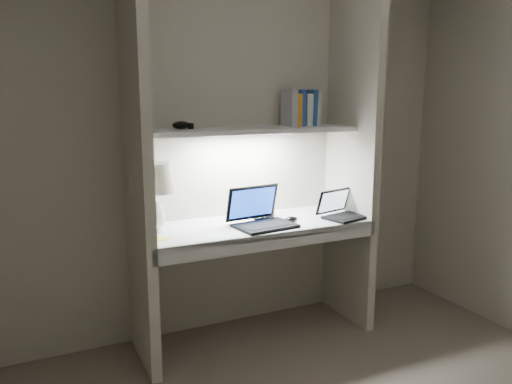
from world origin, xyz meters
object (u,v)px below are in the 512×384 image
book_row (301,109)px  laptop_main (260,217)px  laptop_netbook (342,211)px  speaker (265,206)px  table_lamp (152,186)px

book_row → laptop_main: bearing=-150.9°
laptop_netbook → speaker: size_ratio=2.30×
speaker → book_row: book_row is taller
laptop_netbook → book_row: book_row is taller
laptop_netbook → book_row: 0.74m
speaker → laptop_netbook: bearing=-11.7°
table_lamp → book_row: bearing=6.1°
table_lamp → laptop_netbook: (1.22, -0.16, -0.24)m
laptop_netbook → speaker: 0.51m
laptop_main → book_row: 0.81m
laptop_main → laptop_netbook: 0.58m
laptop_main → book_row: size_ratio=1.63×
laptop_main → laptop_netbook: laptop_main is taller
table_lamp → laptop_netbook: size_ratio=1.24×
speaker → table_lamp: bearing=-160.1°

